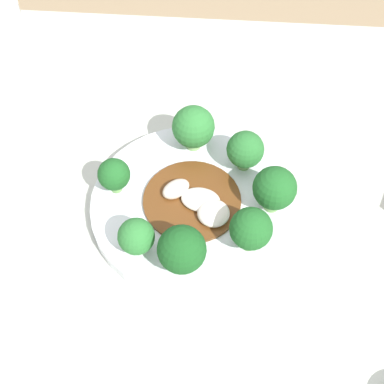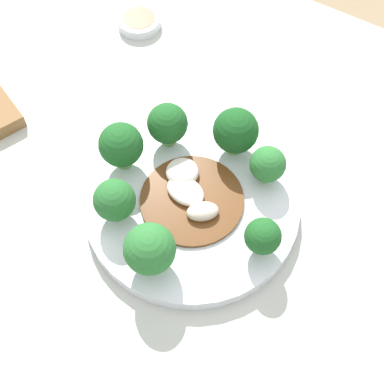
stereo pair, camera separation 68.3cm
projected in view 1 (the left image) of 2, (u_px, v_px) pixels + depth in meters
The scene contains 11 objects.
table at pixel (197, 327), 0.98m from camera, with size 1.19×0.82×0.73m.
plate at pixel (192, 206), 0.68m from camera, with size 0.26×0.26×0.02m.
broccoli_east at pixel (275, 189), 0.64m from camera, with size 0.05×0.05×0.07m.
broccoli_west at pixel (114, 175), 0.66m from camera, with size 0.04×0.04×0.05m.
broccoli_southeast at pixel (251, 229), 0.61m from camera, with size 0.05×0.05×0.06m.
broccoli_northeast at pixel (245, 150), 0.68m from camera, with size 0.05×0.05×0.06m.
broccoli_south at pixel (182, 250), 0.59m from camera, with size 0.06×0.06×0.07m.
broccoli_southwest at pixel (136, 237), 0.61m from camera, with size 0.04×0.04×0.05m.
broccoli_north at pixel (193, 127), 0.70m from camera, with size 0.06×0.06×0.07m.
stirfry_center at pixel (196, 201), 0.67m from camera, with size 0.12×0.12×0.02m.
drinking_glass at pixel (2, 32), 0.83m from camera, with size 0.07×0.07×0.09m.
Camera 1 is at (0.02, -0.37, 1.30)m, focal length 50.00 mm.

